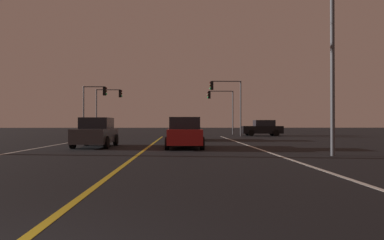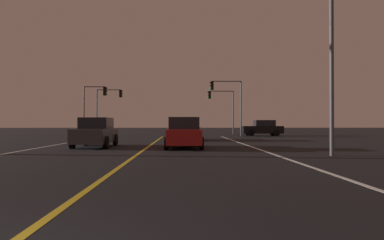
% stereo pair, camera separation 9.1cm
% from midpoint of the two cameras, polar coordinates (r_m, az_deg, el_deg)
% --- Properties ---
extents(lane_edge_right, '(0.16, 38.98, 0.01)m').
position_cam_midpoint_polar(lane_edge_right, '(16.88, 12.28, -5.18)').
color(lane_edge_right, silver).
rests_on(lane_edge_right, ground).
extents(lane_edge_left, '(0.16, 38.98, 0.01)m').
position_cam_midpoint_polar(lane_edge_left, '(18.18, -27.79, -4.79)').
color(lane_edge_left, silver).
rests_on(lane_edge_left, ground).
extents(lane_center_divider, '(0.16, 38.98, 0.01)m').
position_cam_midpoint_polar(lane_center_divider, '(16.48, -8.54, -5.30)').
color(lane_center_divider, gold).
rests_on(lane_center_divider, ground).
extents(car_oncoming, '(2.02, 4.30, 1.70)m').
position_cam_midpoint_polar(car_oncoming, '(20.94, -15.53, -2.02)').
color(car_oncoming, black).
rests_on(car_oncoming, ground).
extents(car_crossing_side, '(4.30, 2.02, 1.70)m').
position_cam_midpoint_polar(car_crossing_side, '(38.42, 11.34, -1.32)').
color(car_crossing_side, black).
rests_on(car_crossing_side, ground).
extents(car_lead_same_lane, '(2.02, 4.30, 1.70)m').
position_cam_midpoint_polar(car_lead_same_lane, '(19.23, -1.39, -2.17)').
color(car_lead_same_lane, black).
rests_on(car_lead_same_lane, ground).
extents(car_ahead_far, '(2.02, 4.30, 1.70)m').
position_cam_midpoint_polar(car_ahead_far, '(28.17, -0.71, -1.64)').
color(car_ahead_far, black).
rests_on(car_ahead_far, ground).
extents(traffic_light_near_right, '(3.35, 0.36, 5.81)m').
position_cam_midpoint_polar(traffic_light_near_right, '(36.73, 5.53, 4.06)').
color(traffic_light_near_right, '#4C4C51').
rests_on(traffic_light_near_right, ground).
extents(traffic_light_near_left, '(2.47, 0.36, 5.19)m').
position_cam_midpoint_polar(traffic_light_near_left, '(37.46, -15.66, 3.27)').
color(traffic_light_near_left, '#4C4C51').
rests_on(traffic_light_near_left, ground).
extents(traffic_light_far_right, '(3.17, 0.36, 5.27)m').
position_cam_midpoint_polar(traffic_light_far_right, '(42.15, 4.60, 2.97)').
color(traffic_light_far_right, '#4C4C51').
rests_on(traffic_light_far_right, ground).
extents(traffic_light_far_left, '(3.13, 0.36, 5.40)m').
position_cam_midpoint_polar(traffic_light_far_left, '(42.76, -13.48, 3.05)').
color(traffic_light_far_left, '#4C4C51').
rests_on(traffic_light_far_left, ground).
extents(street_lamp_right_near, '(2.34, 0.44, 8.26)m').
position_cam_midpoint_polar(street_lamp_right_near, '(16.11, 20.06, 13.35)').
color(street_lamp_right_near, '#4C4C51').
rests_on(street_lamp_right_near, ground).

